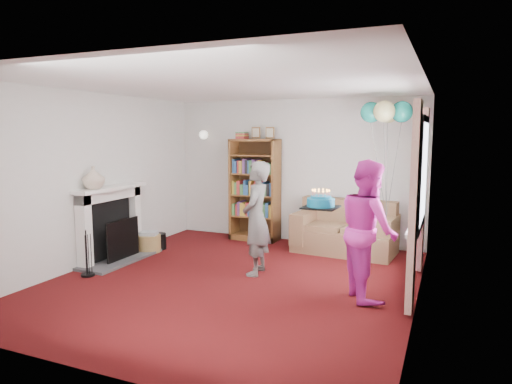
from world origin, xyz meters
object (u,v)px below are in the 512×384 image
at_px(birthday_cake, 321,203).
at_px(sofa, 345,232).
at_px(person_striped, 256,218).
at_px(person_magenta, 368,229).
at_px(bookcase, 255,190).

bearing_deg(birthday_cake, sofa, 92.77).
height_order(person_striped, birthday_cake, person_striped).
relative_size(person_striped, person_magenta, 0.95).
bearing_deg(sofa, bookcase, 176.94).
bearing_deg(bookcase, birthday_cake, -50.50).
height_order(sofa, person_striped, person_striped).
bearing_deg(person_striped, person_magenta, 71.06).
xyz_separation_m(bookcase, person_striped, (0.82, -1.89, -0.12)).
bearing_deg(person_magenta, bookcase, 18.45).
height_order(bookcase, person_magenta, bookcase).
xyz_separation_m(sofa, person_magenta, (0.67, -1.97, 0.49)).
bearing_deg(bookcase, sofa, -7.93).
bearing_deg(sofa, birthday_cake, -82.36).
distance_m(bookcase, person_magenta, 3.23).
bearing_deg(sofa, person_magenta, -66.23).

